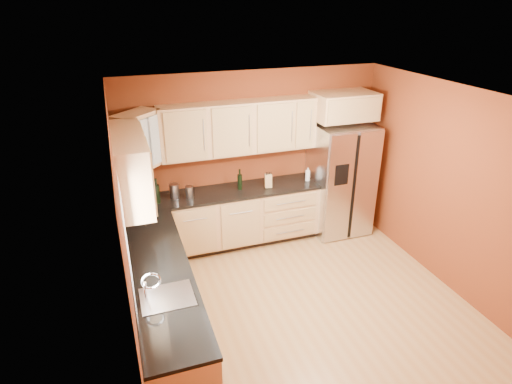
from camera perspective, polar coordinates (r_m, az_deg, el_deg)
The scene contains 23 objects.
floor at distance 5.60m, azimuth 6.25°, elevation -14.70°, with size 4.00×4.00×0.00m, color #AF7A43.
ceiling at distance 4.45m, azimuth 7.80°, elevation 12.26°, with size 4.00×4.00×0.00m, color silver.
wall_back at distance 6.59m, azimuth -0.51°, elevation 4.76°, with size 4.00×0.04×2.60m, color maroon.
wall_front at distance 3.51m, azimuth 21.61°, elevation -16.94°, with size 4.00×0.04×2.60m, color maroon.
wall_left at distance 4.48m, azimuth -17.01°, elevation -6.50°, with size 0.04×4.00×2.60m, color maroon.
wall_right at distance 5.98m, azimuth 24.54°, elevation 0.29°, with size 0.04×4.00×2.60m, color maroon.
base_cabinets_back at distance 6.54m, azimuth -4.23°, elevation -3.75°, with size 2.90×0.60×0.88m, color tan.
base_cabinets_left at distance 4.97m, azimuth -12.22°, elevation -14.56°, with size 0.60×2.80×0.88m, color tan.
countertop_back at distance 6.32m, azimuth -4.34°, elevation -0.12°, with size 2.90×0.62×0.04m, color black.
countertop_left at distance 4.70m, azimuth -12.60°, elevation -10.17°, with size 0.62×2.80×0.04m, color black.
upper_cabinets_back at distance 6.21m, azimuth -2.25°, elevation 8.58°, with size 2.30×0.33×0.75m, color tan.
upper_cabinets_left at distance 4.92m, azimuth -16.34°, elevation 3.23°, with size 0.33×1.35×0.75m, color tan.
corner_upper_cabinet at distance 5.82m, azimuth -15.36°, elevation 6.62°, with size 0.62×0.33×0.75m, color tan.
over_fridge_cabinet at distance 6.66m, azimuth 11.63°, elevation 11.20°, with size 0.92×0.60×0.40m, color tan.
refrigerator at distance 6.95m, azimuth 11.13°, elevation 1.72°, with size 0.90×0.75×1.78m, color #AAAAAE.
window at distance 3.92m, azimuth -16.74°, elevation -6.93°, with size 0.03×0.90×1.00m, color white.
sink_faucet at distance 4.19m, azimuth -11.92°, elevation -11.99°, with size 0.50×0.42×0.30m, color white, non-canonical shape.
canister_left at distance 6.16m, azimuth -10.84°, elevation 0.12°, with size 0.13×0.13×0.21m, color #AAAAAE.
canister_right at distance 6.13m, azimuth -8.86°, elevation -0.02°, with size 0.11×0.11×0.18m, color #AAAAAE.
wine_bottle_a at distance 6.04m, azimuth -13.11°, elevation 0.17°, with size 0.08×0.08×0.36m, color black, non-canonical shape.
wine_bottle_b at distance 6.32m, azimuth -2.18°, elevation 1.70°, with size 0.07×0.07×0.32m, color black, non-canonical shape.
knife_block at distance 6.41m, azimuth 1.65°, elevation 1.52°, with size 0.10×0.09×0.21m, color tan.
soap_dispenser at distance 6.69m, azimuth 6.90°, elevation 2.37°, with size 0.07×0.07×0.21m, color white.
Camera 1 is at (-1.95, -3.89, 3.53)m, focal length 30.00 mm.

